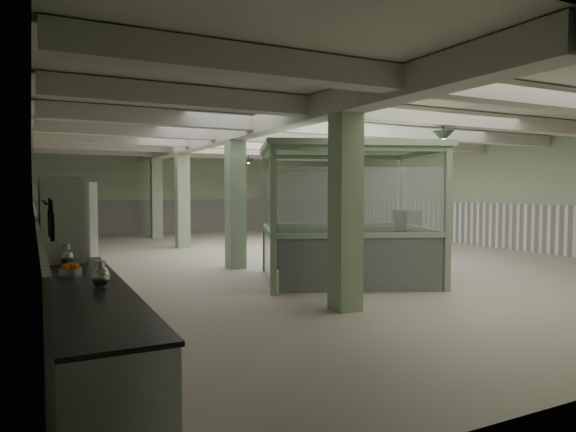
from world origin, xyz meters
name	(u,v)px	position (x,y,z in m)	size (l,w,h in m)	color
floor	(304,257)	(0.00, 0.00, 0.00)	(20.00, 20.00, 0.00)	beige
ceiling	(305,132)	(0.00, 0.00, 3.60)	(14.00, 20.00, 0.02)	silver
wall_back	(201,193)	(0.00, 10.00, 1.80)	(14.00, 0.02, 3.60)	#A5BC96
wall_left	(33,197)	(-7.00, 0.00, 1.80)	(0.02, 20.00, 3.60)	#A5BC96
wall_right	(481,194)	(7.00, 0.00, 1.80)	(0.02, 20.00, 3.60)	#A5BC96
wainscot_left	(36,243)	(-6.97, 0.00, 0.75)	(0.05, 19.90, 1.50)	white
wainscot_right	(480,224)	(6.97, 0.00, 0.75)	(0.05, 19.90, 1.50)	white
wainscot_back	(202,216)	(0.00, 9.97, 0.75)	(13.90, 0.05, 1.50)	white
girder	(222,136)	(-2.50, 0.00, 3.38)	(0.45, 19.90, 0.40)	beige
beam_a	(534,96)	(0.00, -7.50, 3.42)	(13.90, 0.35, 0.32)	beige
beam_b	(424,116)	(0.00, -5.00, 3.42)	(13.90, 0.35, 0.32)	beige
beam_c	(354,130)	(0.00, -2.50, 3.42)	(13.90, 0.35, 0.32)	beige
beam_d	(305,139)	(0.00, 0.00, 3.42)	(13.90, 0.35, 0.32)	beige
beam_e	(269,145)	(0.00, 2.50, 3.42)	(13.90, 0.35, 0.32)	beige
beam_f	(241,150)	(0.00, 5.00, 3.42)	(13.90, 0.35, 0.32)	beige
beam_g	(219,154)	(0.00, 7.50, 3.42)	(13.90, 0.35, 0.32)	beige
column_a	(346,200)	(-2.50, -6.00, 1.80)	(0.42, 0.42, 3.60)	#9BB390
column_b	(235,196)	(-2.50, -1.00, 1.80)	(0.42, 0.42, 3.60)	#9BB390
column_c	(182,194)	(-2.50, 4.00, 1.80)	(0.42, 0.42, 3.60)	#9BB390
column_d	(156,193)	(-2.50, 8.00, 1.80)	(0.42, 0.42, 3.60)	#9BB390
hook_rail	(45,202)	(-6.93, -7.60, 1.85)	(0.02, 0.02, 1.20)	black
pendant_front	(443,136)	(0.50, -5.00, 3.05)	(0.44, 0.44, 0.22)	#29362B
pendant_mid	(311,153)	(0.50, 0.50, 3.05)	(0.44, 0.44, 0.22)	#29362B
pendant_back	(248,161)	(0.50, 5.50, 3.05)	(0.44, 0.44, 0.22)	#29362B
prep_counter	(85,326)	(-6.54, -7.00, 0.46)	(0.88, 5.01, 0.91)	silver
pitcher_near	(101,274)	(-6.38, -7.09, 1.05)	(0.20, 0.23, 0.29)	silver
pitcher_far	(67,254)	(-6.61, -5.14, 1.05)	(0.21, 0.24, 0.30)	silver
veg_colander	(70,254)	(-6.55, -4.77, 1.01)	(0.47, 0.47, 0.21)	#46464C
orange_bowl	(70,273)	(-6.64, -6.24, 0.95)	(0.27, 0.27, 0.10)	#B2B2B7
skillet_near	(52,227)	(-6.88, -7.90, 1.63)	(0.26, 0.26, 0.03)	black
skillet_far	(50,223)	(-6.88, -7.31, 1.63)	(0.27, 0.27, 0.04)	black
walkin_cooler	(62,247)	(-6.62, -4.00, 1.05)	(0.86, 2.29, 2.10)	silver
guard_booth	(346,191)	(-0.98, -3.69, 1.93)	(4.45, 4.13, 2.91)	#96B591
filing_cabinet	(406,240)	(1.13, -3.12, 0.73)	(0.47, 0.68, 1.47)	#525648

